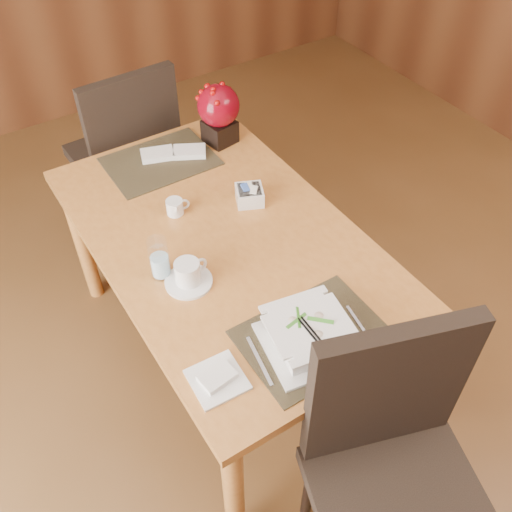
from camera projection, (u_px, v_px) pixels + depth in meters
ground at (307, 456)px, 2.31m from camera, size 6.00×6.00×0.00m
dining_table at (226, 254)px, 2.19m from camera, size 0.90×1.50×0.75m
placemat_near at (313, 336)px, 1.80m from camera, size 0.45×0.33×0.01m
placemat_far at (160, 161)px, 2.45m from camera, size 0.45×0.33×0.01m
soup_setting at (308, 335)px, 1.74m from camera, size 0.31×0.31×0.11m
coffee_cup at (188, 275)px, 1.93m from camera, size 0.17×0.17×0.09m
water_glass at (159, 258)px, 1.93m from camera, size 0.07×0.07×0.16m
creamer_jug at (175, 207)px, 2.19m from camera, size 0.10×0.10×0.06m
sugar_caddy at (250, 195)px, 2.24m from camera, size 0.14×0.14×0.06m
berry_decor at (219, 111)px, 2.45m from camera, size 0.18×0.18×0.27m
napkins_far at (176, 153)px, 2.47m from camera, size 0.29×0.20×0.02m
bread_plate at (217, 380)px, 1.68m from camera, size 0.16×0.16×0.01m
near_chair at (395, 463)px, 1.66m from camera, size 0.63×0.63×1.07m
far_chair at (128, 149)px, 2.82m from camera, size 0.49×0.50×1.02m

